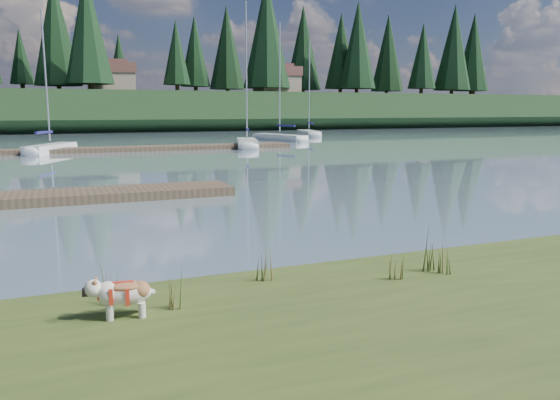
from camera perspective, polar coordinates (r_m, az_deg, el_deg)
name	(u,v)px	position (r m, az deg, el deg)	size (l,w,h in m)	color
ground	(81,152)	(39.62, -20.05, 4.71)	(200.00, 200.00, 0.00)	#819BAB
ridge	(67,112)	(82.50, -21.40, 8.56)	(200.00, 20.00, 5.00)	black
bulldog	(123,292)	(7.12, -16.08, -9.25)	(0.85, 0.41, 0.50)	silver
dock_far	(112,149)	(39.73, -17.18, 5.09)	(26.00, 2.20, 0.30)	#4C3D2C
sailboat_bg_2	(54,147)	(40.53, -22.52, 5.13)	(3.81, 6.07, 9.47)	silver
sailboat_bg_3	(247,142)	(43.30, -3.49, 6.05)	(3.55, 7.56, 11.01)	silver
sailboat_bg_4	(275,137)	(51.97, -0.48, 6.64)	(3.54, 7.38, 10.81)	silver
sailboat_bg_5	(308,133)	(61.24, 2.91, 7.05)	(3.06, 7.36, 10.42)	silver
weed_0	(174,287)	(7.26, -10.98, -8.89)	(0.17, 0.14, 0.69)	#475B23
weed_1	(264,266)	(8.26, -1.65, -6.86)	(0.17, 0.14, 0.56)	#475B23
weed_2	(427,251)	(9.04, 15.15, -5.16)	(0.17, 0.14, 0.77)	#475B23
weed_3	(111,287)	(7.62, -17.21, -8.65)	(0.17, 0.14, 0.57)	#475B23
weed_4	(396,268)	(8.52, 12.01, -6.99)	(0.17, 0.14, 0.41)	#475B23
weed_5	(443,261)	(8.97, 16.62, -6.11)	(0.17, 0.14, 0.49)	#475B23
mud_lip	(173,300)	(8.51, -11.08, -10.17)	(60.00, 0.50, 0.14)	#33281C
conifer_4	(88,27)	(76.30, -19.46, 16.63)	(6.16, 6.16, 15.10)	#382619
conifer_5	(176,53)	(81.56, -10.79, 14.90)	(3.96, 3.96, 10.35)	#382619
conifer_6	(267,32)	(83.64, -1.40, 17.10)	(7.04, 7.04, 17.00)	#382619
conifer_7	(341,51)	(91.95, 6.39, 15.22)	(5.28, 5.28, 13.20)	#382619
conifer_8	(423,56)	(95.47, 14.67, 14.35)	(4.62, 4.62, 11.77)	#382619
conifer_9	(473,52)	(106.04, 19.52, 14.35)	(5.94, 5.94, 14.62)	#382619
house_1	(111,77)	(80.95, -17.25, 12.19)	(6.30, 5.30, 4.65)	gray
house_2	(277,80)	(84.68, -0.34, 12.47)	(6.30, 5.30, 4.65)	gray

